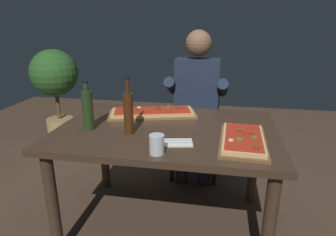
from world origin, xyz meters
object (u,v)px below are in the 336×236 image
(dining_table, at_px, (167,141))
(potted_plant_corner, at_px, (55,82))
(pizza_rectangular_front, at_px, (152,113))
(wine_bottle_dark, at_px, (88,109))
(diner_chair, at_px, (197,123))
(oil_bottle_amber, at_px, (128,113))
(tumbler_near_camera, at_px, (157,145))
(pizza_rectangular_left, at_px, (243,140))
(seated_diner, at_px, (196,100))

(dining_table, height_order, potted_plant_corner, potted_plant_corner)
(dining_table, xyz_separation_m, pizza_rectangular_front, (-0.15, 0.24, 0.12))
(wine_bottle_dark, relative_size, diner_chair, 0.36)
(diner_chair, bearing_deg, potted_plant_corner, 165.38)
(oil_bottle_amber, xyz_separation_m, potted_plant_corner, (-1.34, 1.43, -0.15))
(wine_bottle_dark, height_order, tumbler_near_camera, wine_bottle_dark)
(dining_table, bearing_deg, pizza_rectangular_front, 122.12)
(pizza_rectangular_front, relative_size, oil_bottle_amber, 1.91)
(dining_table, bearing_deg, potted_plant_corner, 140.16)
(pizza_rectangular_left, relative_size, oil_bottle_amber, 1.41)
(seated_diner, bearing_deg, pizza_rectangular_front, -119.35)
(tumbler_near_camera, bearing_deg, dining_table, 93.04)
(potted_plant_corner, bearing_deg, tumbler_near_camera, -46.97)
(dining_table, relative_size, potted_plant_corner, 1.27)
(dining_table, relative_size, diner_chair, 1.61)
(oil_bottle_amber, relative_size, tumbler_near_camera, 3.40)
(seated_diner, bearing_deg, dining_table, -99.88)
(wine_bottle_dark, relative_size, tumbler_near_camera, 3.03)
(tumbler_near_camera, relative_size, potted_plant_corner, 0.09)
(diner_chair, relative_size, potted_plant_corner, 0.79)
(diner_chair, distance_m, potted_plant_corner, 1.75)
(wine_bottle_dark, distance_m, tumbler_near_camera, 0.58)
(dining_table, distance_m, pizza_rectangular_left, 0.51)
(diner_chair, bearing_deg, wine_bottle_dark, -122.22)
(oil_bottle_amber, bearing_deg, dining_table, 34.39)
(dining_table, bearing_deg, oil_bottle_amber, -145.61)
(pizza_rectangular_front, bearing_deg, diner_chair, 65.65)
(oil_bottle_amber, xyz_separation_m, seated_diner, (0.33, 0.88, -0.13))
(pizza_rectangular_left, bearing_deg, seated_diner, 110.84)
(wine_bottle_dark, distance_m, oil_bottle_amber, 0.28)
(dining_table, relative_size, seated_diner, 1.05)
(dining_table, xyz_separation_m, diner_chair, (0.13, 0.86, -0.16))
(tumbler_near_camera, bearing_deg, seated_diner, 84.54)
(dining_table, distance_m, wine_bottle_dark, 0.54)
(oil_bottle_amber, bearing_deg, potted_plant_corner, 133.11)
(oil_bottle_amber, bearing_deg, pizza_rectangular_front, 81.63)
(pizza_rectangular_left, height_order, diner_chair, diner_chair)
(oil_bottle_amber, bearing_deg, wine_bottle_dark, 173.93)
(pizza_rectangular_front, height_order, seated_diner, seated_diner)
(diner_chair, bearing_deg, dining_table, -98.52)
(seated_diner, bearing_deg, oil_bottle_amber, -110.89)
(pizza_rectangular_front, height_order, diner_chair, diner_chair)
(oil_bottle_amber, bearing_deg, diner_chair, 71.44)
(dining_table, bearing_deg, diner_chair, 81.48)
(seated_diner, height_order, potted_plant_corner, seated_diner)
(pizza_rectangular_front, bearing_deg, tumbler_near_camera, -74.77)
(wine_bottle_dark, relative_size, seated_diner, 0.24)
(pizza_rectangular_front, relative_size, diner_chair, 0.77)
(dining_table, bearing_deg, wine_bottle_dark, -166.89)
(seated_diner, bearing_deg, potted_plant_corner, 161.61)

